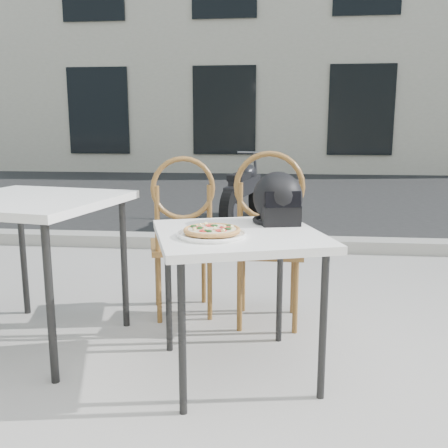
# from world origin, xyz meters

# --- Properties ---
(ground) EXTENTS (80.00, 80.00, 0.00)m
(ground) POSITION_xyz_m (0.00, 0.00, 0.00)
(ground) COLOR #9E9B96
(ground) RESTS_ON ground
(street_asphalt) EXTENTS (30.00, 8.00, 0.00)m
(street_asphalt) POSITION_xyz_m (0.00, 7.00, 0.00)
(street_asphalt) COLOR black
(street_asphalt) RESTS_ON ground
(curb) EXTENTS (30.00, 0.25, 0.12)m
(curb) POSITION_xyz_m (0.00, 3.00, 0.06)
(curb) COLOR #97968E
(curb) RESTS_ON ground
(building_across) EXTENTS (16.00, 6.06, 7.00)m
(building_across) POSITION_xyz_m (-0.00, 13.99, 3.50)
(building_across) COLOR beige
(building_across) RESTS_ON ground
(cafe_table_main) EXTENTS (0.96, 0.96, 0.73)m
(cafe_table_main) POSITION_xyz_m (-0.53, 0.41, 0.66)
(cafe_table_main) COLOR white
(cafe_table_main) RESTS_ON ground
(plate) EXTENTS (0.36, 0.36, 0.02)m
(plate) POSITION_xyz_m (-0.64, 0.29, 0.74)
(plate) COLOR white
(plate) RESTS_ON cafe_table_main
(pizza) EXTENTS (0.33, 0.33, 0.03)m
(pizza) POSITION_xyz_m (-0.64, 0.29, 0.76)
(pizza) COLOR #C88D49
(pizza) RESTS_ON plate
(helmet) EXTENTS (0.31, 0.32, 0.27)m
(helmet) POSITION_xyz_m (-0.34, 0.65, 0.84)
(helmet) COLOR black
(helmet) RESTS_ON cafe_table_main
(cafe_chair_main) EXTENTS (0.42, 0.42, 1.09)m
(cafe_chair_main) POSITION_xyz_m (-0.39, 1.02, 0.60)
(cafe_chair_main) COLOR brown
(cafe_chair_main) RESTS_ON ground
(cafe_table_side) EXTENTS (1.04, 1.04, 0.84)m
(cafe_table_side) POSITION_xyz_m (-1.69, 0.64, 0.77)
(cafe_table_side) COLOR white
(cafe_table_side) RESTS_ON ground
(cafe_chair_side) EXTENTS (0.49, 0.49, 1.05)m
(cafe_chair_side) POSITION_xyz_m (-0.94, 1.13, 0.58)
(cafe_chair_side) COLOR brown
(cafe_chair_side) RESTS_ON ground
(motorcycle) EXTENTS (0.56, 1.77, 0.89)m
(motorcycle) POSITION_xyz_m (-0.74, 4.28, 0.39)
(motorcycle) COLOR black
(motorcycle) RESTS_ON street_asphalt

